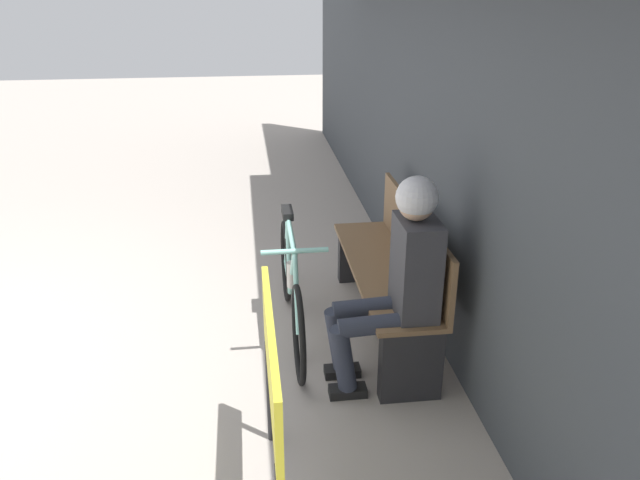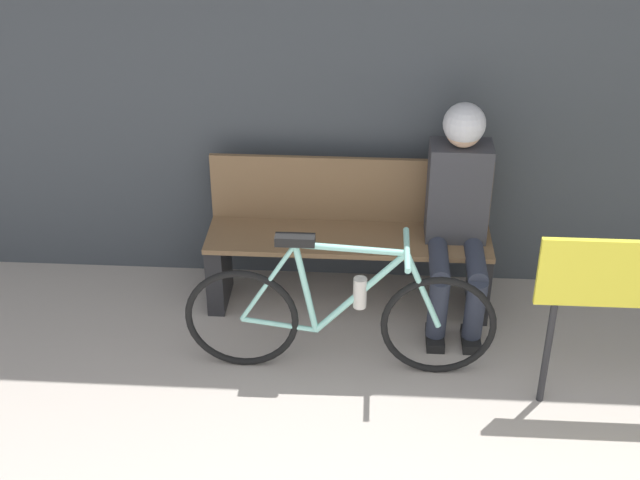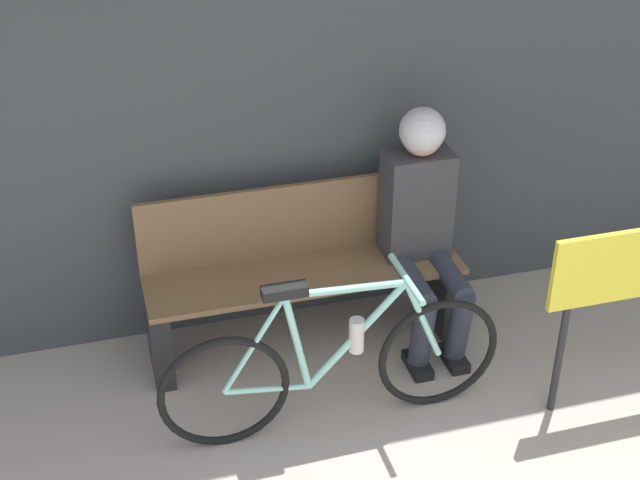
{
  "view_description": "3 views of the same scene",
  "coord_description": "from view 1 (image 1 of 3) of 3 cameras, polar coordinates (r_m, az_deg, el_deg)",
  "views": [
    {
      "loc": [
        3.46,
        1.69,
        2.26
      ],
      "look_at": [
        0.02,
        2.12,
        0.78
      ],
      "focal_mm": 35.0,
      "sensor_mm": 36.0,
      "label": 1
    },
    {
      "loc": [
        -0.08,
        -1.84,
        3.03
      ],
      "look_at": [
        -0.33,
        2.17,
        0.67
      ],
      "focal_mm": 50.0,
      "sensor_mm": 36.0,
      "label": 2
    },
    {
      "loc": [
        -1.15,
        -1.12,
        2.92
      ],
      "look_at": [
        -0.21,
        2.21,
        0.87
      ],
      "focal_mm": 50.0,
      "sensor_mm": 36.0,
      "label": 3
    }
  ],
  "objects": [
    {
      "name": "person_seated",
      "position": [
        3.5,
        7.28,
        -2.83
      ],
      "size": [
        0.34,
        0.61,
        1.29
      ],
      "color": "#2D3342",
      "rests_on": "ground_plane"
    },
    {
      "name": "bicycle",
      "position": [
        4.15,
        -2.64,
        -4.37
      ],
      "size": [
        1.63,
        0.4,
        0.82
      ],
      "color": "black",
      "rests_on": "ground_plane"
    },
    {
      "name": "storefront_wall",
      "position": [
        3.73,
        13.09,
        13.34
      ],
      "size": [
        12.0,
        0.56,
        3.2
      ],
      "color": "#3D4247",
      "rests_on": "ground_plane"
    },
    {
      "name": "signboard",
      "position": [
        2.69,
        -4.42,
        -11.81
      ],
      "size": [
        1.05,
        0.04,
        0.96
      ],
      "color": "#232326",
      "rests_on": "ground_plane"
    },
    {
      "name": "park_bench_near",
      "position": [
        4.2,
        6.49,
        -3.19
      ],
      "size": [
        1.63,
        0.42,
        0.87
      ],
      "color": "brown",
      "rests_on": "ground_plane"
    }
  ]
}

